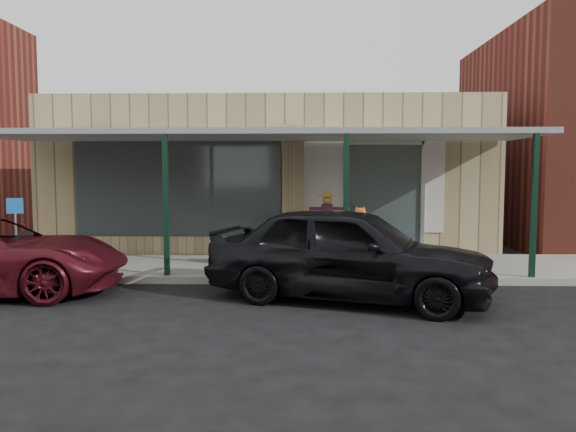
{
  "coord_description": "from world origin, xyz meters",
  "views": [
    {
      "loc": [
        0.93,
        -8.99,
        2.27
      ],
      "look_at": [
        0.64,
        2.6,
        1.32
      ],
      "focal_mm": 35.0,
      "sensor_mm": 36.0,
      "label": 1
    }
  ],
  "objects_px": {
    "barrel_pumpkin": "(232,253)",
    "handicap_sign": "(16,225)",
    "barrel_scarecrow": "(327,238)",
    "parked_sedan": "(349,253)"
  },
  "relations": [
    {
      "from": "barrel_pumpkin",
      "to": "handicap_sign",
      "type": "bearing_deg",
      "value": -163.66
    },
    {
      "from": "barrel_scarecrow",
      "to": "barrel_pumpkin",
      "type": "height_order",
      "value": "barrel_scarecrow"
    },
    {
      "from": "barrel_scarecrow",
      "to": "barrel_pumpkin",
      "type": "xyz_separation_m",
      "value": [
        -2.18,
        -0.12,
        -0.34
      ]
    },
    {
      "from": "barrel_pumpkin",
      "to": "parked_sedan",
      "type": "height_order",
      "value": "parked_sedan"
    },
    {
      "from": "barrel_scarecrow",
      "to": "handicap_sign",
      "type": "distance_m",
      "value": 6.66
    },
    {
      "from": "parked_sedan",
      "to": "barrel_scarecrow",
      "type": "bearing_deg",
      "value": 23.03
    },
    {
      "from": "barrel_scarecrow",
      "to": "parked_sedan",
      "type": "xyz_separation_m",
      "value": [
        0.24,
        -3.08,
        0.12
      ]
    },
    {
      "from": "barrel_pumpkin",
      "to": "parked_sedan",
      "type": "xyz_separation_m",
      "value": [
        2.43,
        -2.96,
        0.46
      ]
    },
    {
      "from": "handicap_sign",
      "to": "parked_sedan",
      "type": "height_order",
      "value": "handicap_sign"
    },
    {
      "from": "barrel_scarecrow",
      "to": "parked_sedan",
      "type": "distance_m",
      "value": 3.09
    }
  ]
}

